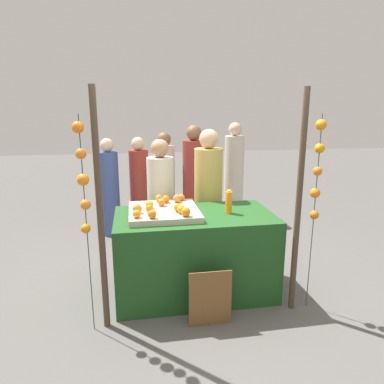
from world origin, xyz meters
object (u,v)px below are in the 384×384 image
Objects in this scene: chalkboard_sign at (210,299)px; vendor_right at (208,204)px; juice_bottle at (229,202)px; orange_0 at (181,209)px; orange_1 at (178,207)px; vendor_left at (161,209)px; stall_counter at (194,253)px.

vendor_right reaches higher than chalkboard_sign.
orange_0 is at bearing -166.69° from juice_bottle.
orange_0 reaches higher than chalkboard_sign.
chalkboard_sign is at bearing -68.16° from orange_0.
orange_1 is 0.05× the size of vendor_left.
vendor_left reaches higher than chalkboard_sign.
vendor_right is at bearing 60.78° from orange_0.
vendor_left is (-0.33, 1.29, 0.48)m from chalkboard_sign.
orange_1 is at bearing -122.93° from vendor_right.
stall_counter is at bearing 20.74° from orange_1.
juice_bottle reaches higher than chalkboard_sign.
chalkboard_sign is 0.32× the size of vendor_right.
vendor_left reaches higher than orange_0.
vendor_left is (-0.14, 0.81, -0.23)m from orange_0.
chalkboard_sign is at bearing -101.24° from vendor_right.
vendor_right reaches higher than vendor_left.
orange_0 is at bearing 111.84° from chalkboard_sign.
juice_bottle is (0.36, -0.02, 0.55)m from stall_counter.
vendor_left reaches higher than stall_counter.
orange_1 is 0.05× the size of vendor_right.
vendor_right is at bearing 57.07° from orange_1.
stall_counter is at bearing -113.76° from vendor_right.
vendor_right is (0.47, 0.72, -0.18)m from orange_1.
vendor_right is (0.25, 1.27, 0.53)m from chalkboard_sign.
orange_0 is at bearing -80.52° from vendor_left.
vendor_left is at bearing 99.48° from orange_0.
chalkboard_sign is 1.41m from vendor_left.
chalkboard_sign is 1.40m from vendor_right.
vendor_left is at bearing 178.32° from vendor_right.
chalkboard_sign is 0.34× the size of vendor_left.
vendor_right is (0.44, 0.79, -0.18)m from orange_0.
chalkboard_sign is at bearing -118.34° from juice_bottle.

